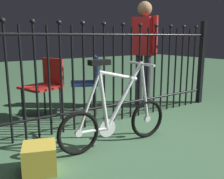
# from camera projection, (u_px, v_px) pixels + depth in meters

# --- Properties ---
(ground_plane) EXTENTS (20.00, 20.00, 0.00)m
(ground_plane) POSITION_uv_depth(u_px,v_px,m) (128.00, 146.00, 2.56)
(ground_plane) COLOR #3B5F41
(iron_fence) EXTENTS (4.19, 0.07, 1.32)m
(iron_fence) POSITION_uv_depth(u_px,v_px,m) (87.00, 73.00, 2.99)
(iron_fence) COLOR black
(iron_fence) RESTS_ON ground
(bicycle) EXTENTS (1.23, 0.40, 0.87)m
(bicycle) POSITION_uv_depth(u_px,v_px,m) (115.00, 116.00, 2.53)
(bicycle) COLOR black
(bicycle) RESTS_ON ground
(chair_navy) EXTENTS (0.48, 0.48, 0.82)m
(chair_navy) POSITION_uv_depth(u_px,v_px,m) (89.00, 79.00, 3.57)
(chair_navy) COLOR black
(chair_navy) RESTS_ON ground
(chair_red) EXTENTS (0.53, 0.53, 0.80)m
(chair_red) POSITION_uv_depth(u_px,v_px,m) (46.00, 82.00, 3.33)
(chair_red) COLOR black
(chair_red) RESTS_ON ground
(person_visitor) EXTENTS (0.24, 0.47, 1.59)m
(person_visitor) POSITION_uv_depth(u_px,v_px,m) (144.00, 46.00, 3.88)
(person_visitor) COLOR #2D2D33
(person_visitor) RESTS_ON ground
(display_crate) EXTENTS (0.34, 0.34, 0.23)m
(display_crate) POSITION_uv_depth(u_px,v_px,m) (40.00, 158.00, 2.06)
(display_crate) COLOR #B29933
(display_crate) RESTS_ON ground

